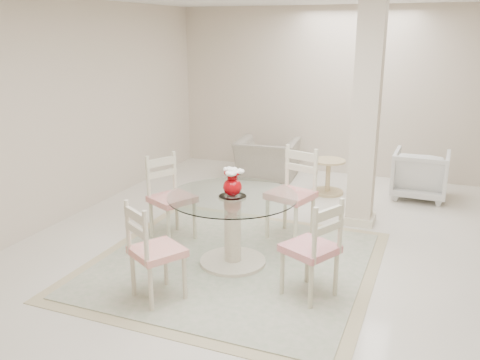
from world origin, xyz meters
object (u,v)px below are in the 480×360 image
at_px(dining_table, 233,230).
at_px(dining_chair_north, 294,187).
at_px(armchair_white, 420,174).
at_px(side_table, 328,178).
at_px(recliner_taupe, 267,159).
at_px(column, 366,115).
at_px(dining_chair_west, 168,191).
at_px(dining_chair_south, 150,245).
at_px(red_vase, 233,182).
at_px(dining_chair_east, 316,243).

bearing_deg(dining_table, dining_chair_north, 69.03).
bearing_deg(armchair_white, dining_chair_north, 59.26).
relative_size(armchair_white, side_table, 1.49).
distance_m(recliner_taupe, side_table, 1.21).
bearing_deg(recliner_taupe, column, 134.04).
relative_size(dining_chair_west, recliner_taupe, 1.13).
bearing_deg(dining_table, recliner_taupe, 102.76).
bearing_deg(dining_chair_south, dining_chair_north, -80.83).
bearing_deg(dining_chair_south, recliner_taupe, -54.65).
bearing_deg(side_table, dining_chair_south, -101.87).
bearing_deg(armchair_white, column, 65.50).
xyz_separation_m(dining_chair_west, armchair_white, (2.59, 2.63, -0.22)).
relative_size(column, recliner_taupe, 2.83).
distance_m(dining_table, recliner_taupe, 3.26).
relative_size(dining_chair_west, dining_chair_south, 1.06).
bearing_deg(red_vase, dining_chair_west, 158.26).
height_order(dining_table, recliner_taupe, dining_table).
distance_m(dining_chair_east, dining_chair_north, 1.45).
bearing_deg(side_table, column, -58.52).
distance_m(dining_table, red_vase, 0.51).
relative_size(red_vase, dining_chair_north, 0.25).
xyz_separation_m(column, red_vase, (-1.01, -1.69, -0.46)).
height_order(dining_chair_south, armchair_white, dining_chair_south).
relative_size(dining_table, dining_chair_east, 1.25).
height_order(dining_table, dining_chair_south, dining_chair_south).
height_order(column, side_table, column).
relative_size(dining_chair_north, dining_chair_south, 1.13).
height_order(dining_chair_east, dining_chair_north, dining_chair_north).
height_order(column, dining_chair_east, column).
height_order(recliner_taupe, side_table, recliner_taupe).
bearing_deg(column, dining_chair_east, -91.84).
distance_m(column, side_table, 1.63).
bearing_deg(column, dining_chair_west, -146.21).
xyz_separation_m(dining_table, red_vase, (0.00, -0.00, 0.51)).
bearing_deg(dining_table, armchair_white, 61.31).
relative_size(dining_chair_east, side_table, 2.04).
bearing_deg(recliner_taupe, dining_chair_south, 89.55).
xyz_separation_m(dining_chair_north, armchair_white, (1.28, 2.05, -0.26)).
bearing_deg(red_vase, column, 59.11).
bearing_deg(dining_chair_east, dining_chair_north, -129.65).
distance_m(dining_chair_east, dining_chair_south, 1.44).
relative_size(red_vase, armchair_white, 0.38).
bearing_deg(dining_chair_north, column, 64.38).
bearing_deg(dining_chair_west, recliner_taupe, 22.21).
bearing_deg(dining_chair_west, red_vase, -84.92).
xyz_separation_m(column, dining_table, (-1.01, -1.69, -0.97)).
height_order(dining_chair_east, dining_chair_south, dining_chair_east).
bearing_deg(dining_chair_east, dining_table, -84.84).
bearing_deg(recliner_taupe, red_vase, 97.60).
distance_m(dining_chair_north, dining_chair_west, 1.44).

